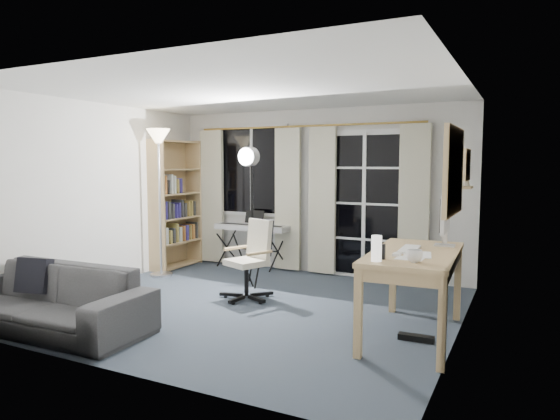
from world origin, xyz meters
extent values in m
cube|color=#323D49|center=(0.00, 0.00, -0.01)|extent=(4.50, 4.00, 0.02)
cube|color=white|center=(-1.05, 1.98, 1.50)|extent=(1.20, 0.06, 1.40)
cube|color=black|center=(-1.05, 1.95, 1.50)|extent=(1.10, 0.02, 1.30)
cube|color=white|center=(-1.05, 1.94, 1.50)|extent=(0.04, 0.03, 1.30)
cube|color=white|center=(0.75, 1.98, 1.02)|extent=(1.32, 0.06, 2.11)
cube|color=black|center=(0.45, 1.95, 1.02)|extent=(0.55, 0.02, 1.95)
cube|color=black|center=(1.05, 1.95, 1.02)|extent=(0.55, 0.02, 1.95)
cube|color=white|center=(0.75, 1.94, 1.02)|extent=(0.05, 0.04, 2.05)
cube|color=white|center=(0.75, 1.94, 0.55)|extent=(1.15, 0.03, 0.03)
cube|color=white|center=(0.75, 1.94, 1.05)|extent=(1.15, 0.03, 0.03)
cube|color=white|center=(0.75, 1.94, 1.55)|extent=(1.15, 0.03, 0.03)
cylinder|color=gold|center=(-0.15, 1.90, 2.15)|extent=(3.50, 0.03, 0.03)
cube|color=beige|center=(-1.75, 1.88, 1.08)|extent=(0.40, 0.07, 2.10)
cube|color=beige|center=(-0.40, 1.88, 1.08)|extent=(0.40, 0.07, 2.10)
cube|color=beige|center=(0.15, 1.88, 1.08)|extent=(0.40, 0.07, 2.10)
cube|color=beige|center=(1.45, 1.88, 1.08)|extent=(0.40, 0.07, 2.10)
cube|color=tan|center=(-2.09, 0.94, 0.99)|extent=(0.32, 0.03, 1.97)
cube|color=tan|center=(-2.09, 1.82, 0.99)|extent=(0.32, 0.03, 1.97)
cube|color=tan|center=(-2.23, 1.38, 0.99)|extent=(0.03, 0.89, 1.97)
cube|color=tan|center=(-2.09, 1.38, 0.03)|extent=(0.32, 0.89, 0.02)
cube|color=tan|center=(-2.09, 1.38, 0.39)|extent=(0.32, 0.89, 0.02)
cube|color=tan|center=(-2.09, 1.38, 0.77)|extent=(0.32, 0.89, 0.02)
cube|color=tan|center=(-2.09, 1.38, 1.14)|extent=(0.32, 0.89, 0.02)
cube|color=tan|center=(-2.09, 1.38, 1.52)|extent=(0.32, 0.89, 0.02)
cube|color=tan|center=(-2.09, 1.38, 1.94)|extent=(0.32, 0.89, 0.02)
cube|color=white|center=(-2.07, 1.02, 0.53)|extent=(0.22, 0.06, 0.25)
cube|color=tan|center=(-2.07, 1.11, 0.51)|extent=(0.22, 0.04, 0.20)
cube|color=#3B3B3B|center=(-2.07, 1.19, 0.52)|extent=(0.22, 0.04, 0.23)
cube|color=tan|center=(-2.07, 1.27, 0.55)|extent=(0.22, 0.04, 0.29)
cube|color=white|center=(-2.07, 1.34, 0.52)|extent=(0.22, 0.05, 0.23)
cube|color=#CF7F3B|center=(-2.07, 1.43, 0.53)|extent=(0.22, 0.04, 0.24)
cube|color=#3B3090|center=(-2.07, 1.51, 0.53)|extent=(0.22, 0.05, 0.24)
cube|color=tan|center=(-2.07, 1.60, 0.52)|extent=(0.22, 0.03, 0.23)
cube|color=#CF7F3B|center=(-2.07, 1.67, 0.52)|extent=(0.22, 0.05, 0.23)
cube|color=#3B3B3B|center=(-2.07, 1.76, 0.54)|extent=(0.22, 0.03, 0.26)
cube|color=#3B3090|center=(-2.07, 1.02, 0.92)|extent=(0.22, 0.03, 0.27)
cube|color=#3B3B3B|center=(-2.07, 1.09, 0.91)|extent=(0.22, 0.06, 0.26)
cube|color=#3B3B3B|center=(-2.07, 1.18, 0.90)|extent=(0.22, 0.04, 0.23)
cube|color=#3B3090|center=(-2.07, 1.26, 0.89)|extent=(0.22, 0.03, 0.21)
cube|color=#3B3090|center=(-2.07, 1.33, 0.90)|extent=(0.22, 0.04, 0.23)
cube|color=#3B3B3B|center=(-2.07, 1.40, 0.92)|extent=(0.22, 0.03, 0.27)
cube|color=#3B3B3B|center=(-2.07, 1.48, 0.89)|extent=(0.22, 0.05, 0.22)
cube|color=#B49143|center=(-2.07, 1.56, 0.90)|extent=(0.22, 0.04, 0.23)
cube|color=tan|center=(-2.07, 1.64, 0.90)|extent=(0.22, 0.03, 0.24)
cube|color=#3B3B3B|center=(-2.07, 1.71, 0.90)|extent=(0.22, 0.03, 0.23)
cube|color=#CF7F3B|center=(-2.07, 1.02, 1.30)|extent=(0.22, 0.04, 0.28)
cube|color=#3B3B3B|center=(-2.07, 1.09, 1.26)|extent=(0.22, 0.03, 0.21)
cube|color=white|center=(-2.07, 1.16, 1.30)|extent=(0.22, 0.03, 0.30)
cube|color=white|center=(-2.07, 1.23, 1.29)|extent=(0.22, 0.03, 0.27)
cube|color=tan|center=(-2.07, 1.30, 1.26)|extent=(0.22, 0.03, 0.22)
cube|color=#3B3090|center=(-2.07, 1.37, 1.27)|extent=(0.22, 0.04, 0.23)
cylinder|color=#B2B2B7|center=(-1.89, 0.77, 0.02)|extent=(0.37, 0.37, 0.03)
cylinder|color=#B2B2B7|center=(-1.89, 0.77, 1.00)|extent=(0.04, 0.04, 1.94)
cone|color=#FFE5B2|center=(-1.89, 0.77, 1.99)|extent=(0.40, 0.40, 0.20)
cylinder|color=black|center=(-1.36, 1.70, 0.31)|extent=(0.03, 0.56, 0.51)
cylinder|color=black|center=(-1.36, 1.70, 0.31)|extent=(0.03, 0.56, 0.51)
cylinder|color=black|center=(-0.47, 1.70, 0.31)|extent=(0.03, 0.56, 0.51)
cylinder|color=black|center=(-0.47, 1.70, 0.31)|extent=(0.03, 0.56, 0.51)
cylinder|color=black|center=(-0.92, 1.70, 0.31)|extent=(0.89, 0.03, 0.02)
cube|color=silver|center=(-0.92, 1.70, 0.65)|extent=(1.16, 0.30, 0.08)
cube|color=white|center=(-0.92, 1.63, 0.68)|extent=(1.07, 0.13, 0.01)
cube|color=black|center=(-0.92, 1.66, 0.69)|extent=(1.04, 0.08, 0.01)
cube|color=black|center=(-0.92, 1.79, 0.80)|extent=(0.31, 0.07, 0.19)
cylinder|color=black|center=(-0.31, 0.85, 0.34)|extent=(0.05, 0.29, 0.74)
cylinder|color=black|center=(-0.49, 0.97, 0.34)|extent=(0.24, 0.18, 0.75)
cylinder|color=black|center=(-0.51, 0.76, 0.34)|extent=(0.26, 0.14, 0.75)
cylinder|color=black|center=(-0.44, 0.86, 1.06)|extent=(0.03, 0.03, 1.29)
cylinder|color=silver|center=(-0.44, 0.81, 1.70)|extent=(0.26, 0.15, 0.25)
cylinder|color=white|center=(-0.45, 0.73, 1.70)|extent=(0.21, 0.04, 0.21)
cube|color=black|center=(0.02, 0.18, 0.04)|extent=(0.28, 0.15, 0.04)
cylinder|color=black|center=(0.08, 0.15, 0.02)|extent=(0.06, 0.06, 0.04)
cube|color=black|center=(-0.04, 0.40, 0.04)|extent=(0.22, 0.24, 0.04)
cylinder|color=black|center=(0.01, 0.46, 0.02)|extent=(0.06, 0.06, 0.04)
cube|color=black|center=(-0.26, 0.42, 0.04)|extent=(0.18, 0.27, 0.04)
cylinder|color=black|center=(-0.30, 0.48, 0.02)|extent=(0.06, 0.06, 0.04)
cube|color=black|center=(-0.35, 0.21, 0.04)|extent=(0.29, 0.11, 0.04)
cylinder|color=black|center=(-0.42, 0.19, 0.02)|extent=(0.06, 0.06, 0.04)
cube|color=black|center=(-0.18, 0.06, 0.04)|extent=(0.07, 0.29, 0.04)
cylinder|color=black|center=(-0.19, -0.01, 0.02)|extent=(0.06, 0.06, 0.04)
cylinder|color=black|center=(-0.16, 0.25, 0.25)|extent=(0.07, 0.07, 0.35)
cube|color=beige|center=(-0.16, 0.25, 0.44)|extent=(0.53, 0.53, 0.07)
cube|color=beige|center=(-0.09, 0.43, 0.71)|extent=(0.40, 0.25, 0.47)
cube|color=black|center=(-0.07, 0.47, 0.73)|extent=(0.38, 0.23, 0.43)
cylinder|color=tan|center=(-0.37, 0.36, 0.59)|extent=(0.17, 0.34, 0.04)
cylinder|color=tan|center=(0.06, 0.18, 0.59)|extent=(0.17, 0.34, 0.04)
cube|color=#A17F53|center=(1.88, -0.17, 0.78)|extent=(0.81, 1.53, 0.04)
cube|color=#A17F53|center=(1.88, -0.17, 0.71)|extent=(0.77, 1.49, 0.11)
cube|color=#A17F53|center=(1.58, -0.89, 0.38)|extent=(0.07, 0.07, 0.76)
cube|color=#A17F53|center=(2.24, -0.86, 0.38)|extent=(0.07, 0.07, 0.76)
cube|color=#A17F53|center=(1.52, 0.52, 0.38)|extent=(0.07, 0.07, 0.76)
cube|color=#A17F53|center=(2.18, 0.55, 0.38)|extent=(0.07, 0.07, 0.76)
cube|color=silver|center=(2.08, 0.28, 0.81)|extent=(0.20, 0.14, 0.02)
cube|color=silver|center=(2.08, 0.28, 0.95)|extent=(0.04, 0.03, 0.24)
cube|color=silver|center=(2.08, 0.28, 1.13)|extent=(0.06, 0.58, 0.36)
cube|color=black|center=(2.06, 0.28, 1.13)|extent=(0.03, 0.54, 0.32)
cube|color=white|center=(1.82, -0.11, 0.81)|extent=(0.17, 0.46, 0.02)
cube|color=white|center=(1.78, -0.43, 0.81)|extent=(0.07, 0.11, 0.02)
cube|color=white|center=(1.94, -0.32, 0.81)|extent=(0.29, 0.36, 0.01)
cube|color=white|center=(1.91, -0.54, 0.81)|extent=(0.23, 0.17, 0.00)
cube|color=black|center=(1.70, -0.65, 0.87)|extent=(0.06, 0.05, 0.13)
cylinder|color=white|center=(1.69, -0.76, 0.91)|extent=(0.09, 0.09, 0.21)
cube|color=black|center=(1.93, -0.27, 0.03)|extent=(0.32, 0.10, 0.05)
imported|color=silver|center=(1.98, -0.67, 0.87)|extent=(0.14, 0.11, 0.13)
cube|color=tan|center=(2.23, -0.35, 1.55)|extent=(0.04, 0.94, 0.74)
cube|color=white|center=(2.21, -0.35, 1.55)|extent=(0.01, 0.84, 0.64)
cube|color=tan|center=(2.23, 0.55, 1.60)|extent=(0.03, 0.42, 0.32)
cube|color=#4D9B7A|center=(2.21, 0.55, 1.60)|extent=(0.00, 0.36, 0.26)
cube|color=tan|center=(2.16, 1.05, 1.35)|extent=(0.16, 0.30, 0.02)
cone|color=beige|center=(2.16, 1.05, 1.44)|extent=(0.12, 0.12, 0.15)
imported|color=#2E2E31|center=(-1.34, -1.55, 0.41)|extent=(2.12, 0.67, 0.82)
cube|color=black|center=(-1.64, -1.46, 0.48)|extent=(0.38, 0.26, 0.37)
camera|label=1|loc=(2.80, -4.78, 1.62)|focal=32.00mm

